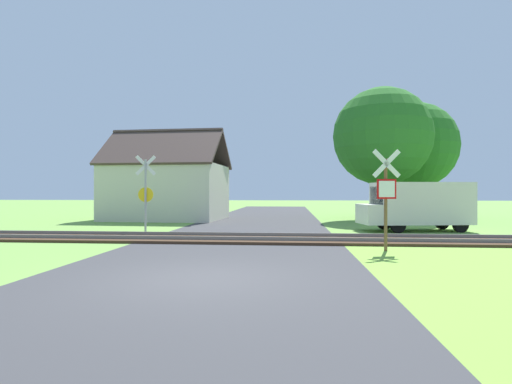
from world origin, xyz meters
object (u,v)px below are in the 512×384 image
house (168,189)px  tree_right (382,136)px  tree_far (413,146)px  mail_truck (417,204)px  crossing_sign_far (146,190)px  stop_sign_near (386,193)px

house → tree_right: 14.34m
tree_far → mail_truck: 11.32m
crossing_sign_far → house: bearing=90.4°
house → tree_far: (16.82, 3.40, 3.11)m
stop_sign_near → tree_right: bearing=-111.3°
stop_sign_near → mail_truck: 7.18m
stop_sign_near → house: house is taller
tree_far → tree_right: (-2.89, -3.21, 0.26)m
house → tree_far: bearing=14.1°
house → tree_far: tree_far is taller
stop_sign_near → house: size_ratio=0.40×
stop_sign_near → house: (-11.02, 13.38, 0.21)m
tree_right → tree_far: bearing=48.1°
crossing_sign_far → tree_far: tree_far is taller
crossing_sign_far → stop_sign_near: bearing=-36.4°
tree_far → mail_truck: (-2.88, -10.25, -3.85)m
stop_sign_near → crossing_sign_far: size_ratio=0.91×
tree_far → mail_truck: size_ratio=1.59×
stop_sign_near → tree_far: bearing=-118.3°
stop_sign_near → tree_far: tree_far is taller
house → stop_sign_near: bearing=-47.8°
crossing_sign_far → mail_truck: 12.26m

